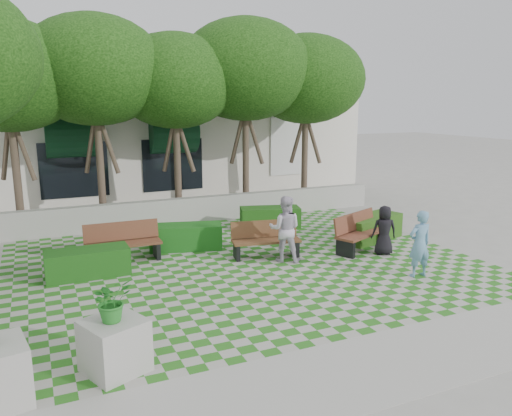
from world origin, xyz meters
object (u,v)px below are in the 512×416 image
hedge_midright (270,217)px  hedge_midleft (186,237)px  planter_front (114,335)px  bench_mid (266,240)px  hedge_west (88,263)px  bench_west (123,243)px  person_white (285,229)px  hedge_east (371,228)px  bench_east (360,232)px  person_blue (420,244)px  person_dark (384,230)px

hedge_midright → hedge_midleft: (-3.38, -1.28, 0.01)m
hedge_midleft → planter_front: planter_front is taller
bench_mid → hedge_west: bench_mid is taller
bench_west → person_white: size_ratio=1.12×
hedge_east → person_white: 3.56m
hedge_midleft → hedge_east: bearing=-14.6°
hedge_west → person_white: bearing=-10.5°
hedge_east → hedge_west: size_ratio=1.10×
bench_east → hedge_midleft: (-4.64, 2.17, -0.15)m
hedge_west → person_blue: size_ratio=1.19×
person_dark → hedge_east: bearing=-90.6°
hedge_midleft → hedge_west: bearing=-155.9°
bench_east → hedge_midright: size_ratio=1.06×
bench_west → person_dark: person_dark is taller
hedge_west → person_white: 5.13m
hedge_east → person_blue: person_blue is taller
planter_front → person_blue: bearing=11.1°
hedge_east → planter_front: (-8.54, -4.70, 0.25)m
bench_mid → hedge_east: bench_mid is taller
bench_mid → hedge_west: (-4.72, 0.34, -0.13)m
hedge_east → hedge_west: hedge_east is taller
hedge_midright → planter_front: 9.78m
bench_mid → hedge_west: bearing=-173.1°
hedge_east → bench_west: bearing=172.1°
person_dark → bench_east: bearing=-41.0°
person_dark → hedge_west: bearing=11.7°
planter_front → hedge_midright: bearing=49.4°
hedge_east → hedge_west: bearing=178.9°
hedge_east → person_blue: size_ratio=1.31×
bench_mid → planter_front: 6.59m
hedge_midright → hedge_west: hedge_midright is taller
person_dark → bench_mid: bearing=1.9°
person_blue → person_white: 3.47m
bench_west → hedge_west: bench_west is taller
person_blue → person_dark: 1.88m
hedge_midleft → person_dark: 5.73m
hedge_midright → hedge_west: size_ratio=1.01×
hedge_midright → person_dark: person_dark is taller
bench_west → hedge_midright: bench_west is taller
person_white → bench_west: bearing=6.0°
hedge_midleft → person_dark: bearing=-29.7°
planter_front → person_white: bearing=37.6°
hedge_east → hedge_midright: hedge_east is taller
hedge_east → planter_front: bearing=-151.2°
hedge_east → person_white: bearing=-167.4°
hedge_west → person_blue: bearing=-24.3°
bench_mid → person_blue: (2.75, -3.03, 0.36)m
hedge_west → person_white: person_white is taller
bench_west → person_blue: (6.45, -4.24, 0.33)m
hedge_midright → planter_front: planter_front is taller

